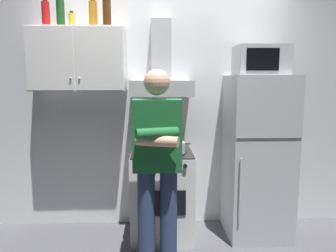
{
  "coord_description": "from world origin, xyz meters",
  "views": [
    {
      "loc": [
        -0.12,
        -2.83,
        1.57
      ],
      "look_at": [
        0.0,
        0.0,
        1.15
      ],
      "focal_mm": 34.42,
      "sensor_mm": 36.0,
      "label": 1
    }
  ],
  "objects_px": {
    "upper_cabinet": "(79,60)",
    "person_standing": "(157,164)",
    "refrigerator": "(257,157)",
    "bottle_liquor_amber": "(93,15)",
    "bottle_soda_red": "(46,14)",
    "bottle_wine_green": "(60,9)",
    "microwave": "(261,60)",
    "bottle_spice_jar": "(72,20)",
    "cooking_pot": "(176,148)",
    "bottle_rum_dark": "(107,12)",
    "range_hood": "(161,76)",
    "stove_oven": "(162,193)"
  },
  "relations": [
    {
      "from": "person_standing",
      "to": "bottle_spice_jar",
      "type": "distance_m",
      "value": 1.62
    },
    {
      "from": "bottle_liquor_amber",
      "to": "bottle_rum_dark",
      "type": "relative_size",
      "value": 0.94
    },
    {
      "from": "range_hood",
      "to": "microwave",
      "type": "xyz_separation_m",
      "value": [
        0.95,
        -0.11,
        0.14
      ]
    },
    {
      "from": "bottle_liquor_amber",
      "to": "bottle_rum_dark",
      "type": "bearing_deg",
      "value": -23.39
    },
    {
      "from": "upper_cabinet",
      "to": "person_standing",
      "type": "xyz_separation_m",
      "value": [
        0.75,
        -0.73,
        -0.85
      ]
    },
    {
      "from": "person_standing",
      "to": "cooking_pot",
      "type": "bearing_deg",
      "value": 69.7
    },
    {
      "from": "microwave",
      "to": "person_standing",
      "type": "distance_m",
      "value": 1.45
    },
    {
      "from": "cooking_pot",
      "to": "bottle_spice_jar",
      "type": "height_order",
      "value": "bottle_spice_jar"
    },
    {
      "from": "upper_cabinet",
      "to": "person_standing",
      "type": "relative_size",
      "value": 0.55
    },
    {
      "from": "bottle_spice_jar",
      "to": "person_standing",
      "type": "bearing_deg",
      "value": -42.07
    },
    {
      "from": "bottle_liquor_amber",
      "to": "bottle_spice_jar",
      "type": "distance_m",
      "value": 0.21
    },
    {
      "from": "refrigerator",
      "to": "bottle_spice_jar",
      "type": "distance_m",
      "value": 2.23
    },
    {
      "from": "person_standing",
      "to": "microwave",
      "type": "bearing_deg",
      "value": 32.0
    },
    {
      "from": "upper_cabinet",
      "to": "microwave",
      "type": "bearing_deg",
      "value": -3.48
    },
    {
      "from": "cooking_pot",
      "to": "bottle_spice_jar",
      "type": "distance_m",
      "value": 1.56
    },
    {
      "from": "upper_cabinet",
      "to": "person_standing",
      "type": "distance_m",
      "value": 1.35
    },
    {
      "from": "bottle_rum_dark",
      "to": "range_hood",
      "type": "bearing_deg",
      "value": 1.84
    },
    {
      "from": "bottle_liquor_amber",
      "to": "bottle_spice_jar",
      "type": "relative_size",
      "value": 1.84
    },
    {
      "from": "cooking_pot",
      "to": "bottle_spice_jar",
      "type": "xyz_separation_m",
      "value": [
        -0.98,
        0.23,
        1.19
      ]
    },
    {
      "from": "upper_cabinet",
      "to": "bottle_spice_jar",
      "type": "xyz_separation_m",
      "value": [
        -0.05,
        -0.01,
        0.37
      ]
    },
    {
      "from": "upper_cabinet",
      "to": "bottle_rum_dark",
      "type": "relative_size",
      "value": 3.11
    },
    {
      "from": "bottle_wine_green",
      "to": "bottle_spice_jar",
      "type": "bearing_deg",
      "value": -8.07
    },
    {
      "from": "upper_cabinet",
      "to": "refrigerator",
      "type": "bearing_deg",
      "value": -4.07
    },
    {
      "from": "upper_cabinet",
      "to": "refrigerator",
      "type": "xyz_separation_m",
      "value": [
        1.75,
        -0.12,
        -0.95
      ]
    },
    {
      "from": "cooking_pot",
      "to": "bottle_soda_red",
      "type": "xyz_separation_m",
      "value": [
        -1.23,
        0.26,
        1.25
      ]
    },
    {
      "from": "upper_cabinet",
      "to": "bottle_spice_jar",
      "type": "bearing_deg",
      "value": -165.79
    },
    {
      "from": "bottle_liquor_amber",
      "to": "bottle_wine_green",
      "type": "xyz_separation_m",
      "value": [
        -0.3,
        -0.04,
        0.04
      ]
    },
    {
      "from": "refrigerator",
      "to": "bottle_wine_green",
      "type": "xyz_separation_m",
      "value": [
        -1.9,
        0.13,
        1.41
      ]
    },
    {
      "from": "cooking_pot",
      "to": "bottle_wine_green",
      "type": "distance_m",
      "value": 1.7
    },
    {
      "from": "microwave",
      "to": "upper_cabinet",
      "type": "bearing_deg",
      "value": 176.52
    },
    {
      "from": "bottle_liquor_amber",
      "to": "bottle_soda_red",
      "type": "bearing_deg",
      "value": -175.9
    },
    {
      "from": "microwave",
      "to": "bottle_liquor_amber",
      "type": "height_order",
      "value": "bottle_liquor_amber"
    },
    {
      "from": "upper_cabinet",
      "to": "refrigerator",
      "type": "distance_m",
      "value": 2.0
    },
    {
      "from": "refrigerator",
      "to": "bottle_liquor_amber",
      "type": "bearing_deg",
      "value": 173.95
    },
    {
      "from": "bottle_liquor_amber",
      "to": "bottle_spice_jar",
      "type": "height_order",
      "value": "bottle_liquor_amber"
    },
    {
      "from": "stove_oven",
      "to": "refrigerator",
      "type": "relative_size",
      "value": 0.55
    },
    {
      "from": "upper_cabinet",
      "to": "bottle_liquor_amber",
      "type": "bearing_deg",
      "value": 17.38
    },
    {
      "from": "bottle_rum_dark",
      "to": "bottle_spice_jar",
      "type": "bearing_deg",
      "value": 179.4
    },
    {
      "from": "refrigerator",
      "to": "cooking_pot",
      "type": "xyz_separation_m",
      "value": [
        -0.82,
        -0.12,
        0.13
      ]
    },
    {
      "from": "microwave",
      "to": "bottle_liquor_amber",
      "type": "relative_size",
      "value": 1.77
    },
    {
      "from": "bottle_soda_red",
      "to": "bottle_spice_jar",
      "type": "height_order",
      "value": "bottle_soda_red"
    },
    {
      "from": "upper_cabinet",
      "to": "microwave",
      "type": "xyz_separation_m",
      "value": [
        1.75,
        -0.11,
        -0.01
      ]
    },
    {
      "from": "microwave",
      "to": "bottle_rum_dark",
      "type": "bearing_deg",
      "value": 176.44
    },
    {
      "from": "bottle_liquor_amber",
      "to": "bottle_wine_green",
      "type": "bearing_deg",
      "value": -172.0
    },
    {
      "from": "upper_cabinet",
      "to": "cooking_pot",
      "type": "height_order",
      "value": "upper_cabinet"
    },
    {
      "from": "range_hood",
      "to": "bottle_liquor_amber",
      "type": "xyz_separation_m",
      "value": [
        -0.65,
        0.04,
        0.58
      ]
    },
    {
      "from": "bottle_wine_green",
      "to": "bottle_rum_dark",
      "type": "distance_m",
      "value": 0.44
    },
    {
      "from": "upper_cabinet",
      "to": "bottle_spice_jar",
      "type": "height_order",
      "value": "bottle_spice_jar"
    },
    {
      "from": "person_standing",
      "to": "cooking_pot",
      "type": "distance_m",
      "value": 0.52
    },
    {
      "from": "refrigerator",
      "to": "bottle_wine_green",
      "type": "relative_size",
      "value": 4.66
    }
  ]
}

